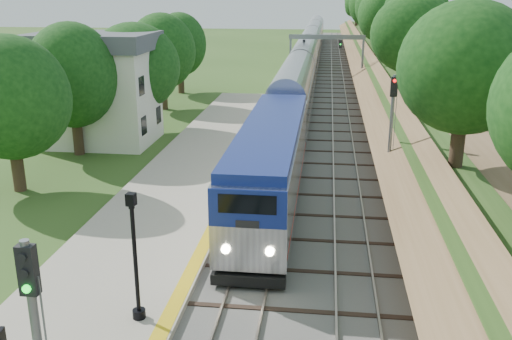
# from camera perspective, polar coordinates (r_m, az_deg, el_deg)

# --- Properties ---
(trackbed) EXTENTS (9.50, 170.00, 0.28)m
(trackbed) POSITION_cam_1_polar(r_m,az_deg,el_deg) (70.49, 6.54, 8.62)
(trackbed) COLOR #4C4944
(trackbed) RESTS_ON ground
(platform) EXTENTS (6.40, 68.00, 0.38)m
(platform) POSITION_cam_1_polar(r_m,az_deg,el_deg) (28.88, -9.26, -4.45)
(platform) COLOR #A39C84
(platform) RESTS_ON ground
(yellow_stripe) EXTENTS (0.55, 68.00, 0.01)m
(yellow_stripe) POSITION_cam_1_polar(r_m,az_deg,el_deg) (28.17, -3.69, -4.40)
(yellow_stripe) COLOR gold
(yellow_stripe) RESTS_ON platform
(embankment) EXTENTS (10.64, 170.00, 11.70)m
(embankment) POSITION_cam_1_polar(r_m,az_deg,el_deg) (70.64, 13.48, 9.83)
(embankment) COLOR brown
(embankment) RESTS_ON ground
(station_building) EXTENTS (8.60, 6.60, 8.00)m
(station_building) POSITION_cam_1_polar(r_m,az_deg,el_deg) (43.54, -15.66, 7.93)
(station_building) COLOR white
(station_building) RESTS_ON ground
(signal_gantry) EXTENTS (8.40, 0.38, 6.20)m
(signal_gantry) POSITION_cam_1_polar(r_m,az_deg,el_deg) (64.92, 7.04, 12.07)
(signal_gantry) COLOR slate
(signal_gantry) RESTS_ON ground
(trees_behind_platform) EXTENTS (7.82, 53.32, 7.21)m
(trees_behind_platform) POSITION_cam_1_polar(r_m,az_deg,el_deg) (33.92, -17.21, 5.96)
(trees_behind_platform) COLOR #332316
(trees_behind_platform) RESTS_ON ground
(train) EXTENTS (2.91, 116.73, 4.28)m
(train) POSITION_cam_1_polar(r_m,az_deg,el_deg) (76.74, 5.15, 11.00)
(train) COLOR black
(train) RESTS_ON trackbed
(lamppost_far) EXTENTS (0.44, 0.44, 4.45)m
(lamppost_far) POSITION_cam_1_polar(r_m,az_deg,el_deg) (19.23, -11.95, -9.21)
(lamppost_far) COLOR black
(lamppost_far) RESTS_ON platform
(signal_farside) EXTENTS (0.36, 0.28, 6.52)m
(signal_farside) POSITION_cam_1_polar(r_m,az_deg,el_deg) (31.66, 13.39, 4.69)
(signal_farside) COLOR slate
(signal_farside) RESTS_ON ground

